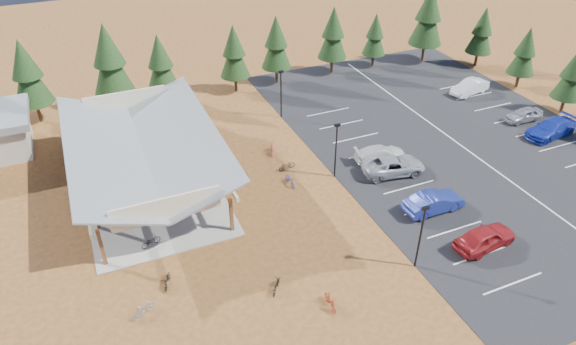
{
  "coord_description": "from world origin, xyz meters",
  "views": [
    {
      "loc": [
        -13.26,
        -30.25,
        25.17
      ],
      "look_at": [
        0.26,
        1.18,
        2.15
      ],
      "focal_mm": 32.0,
      "sensor_mm": 36.0,
      "label": 1
    }
  ],
  "objects": [
    {
      "name": "bike_2",
      "position": [
        -13.65,
        9.99,
        0.55
      ],
      "size": [
        1.75,
        0.74,
        0.9
      ],
      "primitive_type": "imported",
      "rotation": [
        0.0,
        0.0,
        1.65
      ],
      "color": "navy",
      "rests_on": "concrete_pad"
    },
    {
      "name": "car_2",
      "position": [
        9.89,
        0.37,
        0.81
      ],
      "size": [
        5.9,
        3.47,
        1.54
      ],
      "primitive_type": "imported",
      "rotation": [
        0.0,
        0.0,
        1.4
      ],
      "color": "#989A9F",
      "rests_on": "asphalt_lot"
    },
    {
      "name": "lamp_post_0",
      "position": [
        5.0,
        -10.0,
        2.98
      ],
      "size": [
        0.5,
        0.25,
        5.14
      ],
      "color": "black",
      "rests_on": "ground"
    },
    {
      "name": "concrete_pad",
      "position": [
        -10.0,
        7.0,
        0.05
      ],
      "size": [
        10.6,
        18.6,
        0.1
      ],
      "primitive_type": "cube",
      "color": "gray",
      "rests_on": "ground"
    },
    {
      "name": "bike_7",
      "position": [
        -8.27,
        14.37,
        0.58
      ],
      "size": [
        1.61,
        0.51,
        0.96
      ],
      "primitive_type": "imported",
      "rotation": [
        0.0,
        0.0,
        1.61
      ],
      "color": "maroon",
      "rests_on": "concrete_pad"
    },
    {
      "name": "pine_8",
      "position": [
        27.75,
        21.1,
        5.92
      ],
      "size": [
        4.16,
        4.16,
        9.69
      ],
      "color": "#382314",
      "rests_on": "ground"
    },
    {
      "name": "car_1",
      "position": [
        9.85,
        -5.4,
        0.86
      ],
      "size": [
        4.97,
        1.77,
        1.63
      ],
      "primitive_type": "imported",
      "rotation": [
        0.0,
        0.0,
        1.58
      ],
      "color": "navy",
      "rests_on": "asphalt_lot"
    },
    {
      "name": "bike_6",
      "position": [
        -8.52,
        7.65,
        0.57
      ],
      "size": [
        1.91,
        1.08,
        0.95
      ],
      "primitive_type": "imported",
      "rotation": [
        0.0,
        0.0,
        1.83
      ],
      "color": "navy",
      "rests_on": "concrete_pad"
    },
    {
      "name": "bike_1",
      "position": [
        -12.79,
        4.78,
        0.64
      ],
      "size": [
        1.86,
        1.09,
        1.08
      ],
      "primitive_type": "imported",
      "rotation": [
        0.0,
        0.0,
        1.92
      ],
      "color": "#9A9FA3",
      "rests_on": "concrete_pad"
    },
    {
      "name": "bike_16",
      "position": [
        1.61,
        4.57,
        0.43
      ],
      "size": [
        1.72,
        0.82,
        0.87
      ],
      "primitive_type": "imported",
      "rotation": [
        0.0,
        0.0,
        4.87
      ],
      "color": "black",
      "rests_on": "ground"
    },
    {
      "name": "car_8",
      "position": [
        27.55,
        3.33,
        0.73
      ],
      "size": [
        4.1,
        1.77,
        1.38
      ],
      "primitive_type": "imported",
      "rotation": [
        0.0,
        0.0,
        -1.61
      ],
      "color": "gray",
      "rests_on": "asphalt_lot"
    },
    {
      "name": "asphalt_lot",
      "position": [
        18.5,
        3.0,
        0.02
      ],
      "size": [
        27.0,
        44.0,
        0.04
      ],
      "primitive_type": "cube",
      "color": "black",
      "rests_on": "ground"
    },
    {
      "name": "bike_12",
      "position": [
        -4.66,
        -8.29,
        0.41
      ],
      "size": [
        1.36,
        1.56,
        0.81
      ],
      "primitive_type": "imported",
      "rotation": [
        0.0,
        0.0,
        2.5
      ],
      "color": "black",
      "rests_on": "ground"
    },
    {
      "name": "car_9",
      "position": [
        26.8,
        10.76,
        0.83
      ],
      "size": [
        5.04,
        2.53,
        1.59
      ],
      "primitive_type": "imported",
      "rotation": [
        0.0,
        0.0,
        -1.39
      ],
      "color": "white",
      "rests_on": "asphalt_lot"
    },
    {
      "name": "bike_0",
      "position": [
        -11.34,
        -0.8,
        0.5
      ],
      "size": [
        1.6,
        0.99,
        0.79
      ],
      "primitive_type": "imported",
      "rotation": [
        0.0,
        0.0,
        1.91
      ],
      "color": "black",
      "rests_on": "concrete_pad"
    },
    {
      "name": "pine_2",
      "position": [
        -10.41,
        21.75,
        5.89
      ],
      "size": [
        4.14,
        4.14,
        9.64
      ],
      "color": "#382314",
      "rests_on": "ground"
    },
    {
      "name": "pine_1",
      "position": [
        -18.14,
        22.97,
        5.34
      ],
      "size": [
        3.75,
        3.75,
        8.74
      ],
      "color": "#382314",
      "rests_on": "ground"
    },
    {
      "name": "bike_11",
      "position": [
        -2.05,
        -10.93,
        0.5
      ],
      "size": [
        0.54,
        1.68,
        1.0
      ],
      "primitive_type": "imported",
      "rotation": [
        0.0,
        0.0,
        -0.05
      ],
      "color": "maroon",
      "rests_on": "ground"
    },
    {
      "name": "pine_5",
      "position": [
        7.88,
        22.32,
        4.89
      ],
      "size": [
        3.44,
        3.44,
        8.01
      ],
      "color": "#382314",
      "rests_on": "ground"
    },
    {
      "name": "pine_11",
      "position": [
        32.77,
        3.24,
        4.37
      ],
      "size": [
        3.07,
        3.07,
        7.16
      ],
      "color": "#382314",
      "rests_on": "ground"
    },
    {
      "name": "bike_14",
      "position": [
        0.99,
        2.4,
        0.46
      ],
      "size": [
        0.66,
        1.75,
        0.91
      ],
      "primitive_type": "imported",
      "rotation": [
        0.0,
        0.0,
        0.03
      ],
      "color": "navy",
      "rests_on": "ground"
    },
    {
      "name": "bike_8",
      "position": [
        -11.07,
        -4.98,
        0.41
      ],
      "size": [
        1.09,
        1.67,
        0.83
      ],
      "primitive_type": "imported",
      "rotation": [
        0.0,
        0.0,
        -0.37
      ],
      "color": "black",
      "rests_on": "ground"
    },
    {
      "name": "pine_13",
      "position": [
        33.11,
        17.17,
        4.52
      ],
      "size": [
        3.18,
        3.18,
        7.41
      ],
      "color": "#382314",
      "rests_on": "ground"
    },
    {
      "name": "pine_4",
      "position": [
        2.71,
        21.95,
        4.71
      ],
      "size": [
        3.31,
        3.31,
        7.72
      ],
      "color": "#382314",
      "rests_on": "ground"
    },
    {
      "name": "ground",
      "position": [
        0.0,
        0.0,
        0.0
      ],
      "size": [
        140.0,
        140.0,
        0.0
      ],
      "primitive_type": "plane",
      "color": "brown",
      "rests_on": "ground"
    },
    {
      "name": "bike_15",
      "position": [
        1.44,
        7.67,
        0.52
      ],
      "size": [
        1.1,
        1.81,
        1.05
      ],
      "primitive_type": "imported",
      "rotation": [
        0.0,
        0.0,
        2.77
      ],
      "color": "maroon",
      "rests_on": "ground"
    },
    {
      "name": "pine_6",
      "position": [
        15.23,
        22.42,
        4.98
      ],
      "size": [
        3.5,
        3.5,
        8.15
      ],
      "color": "#382314",
      "rests_on": "ground"
    },
    {
      "name": "bike_9",
      "position": [
        -12.93,
        -6.96,
        0.49
      ],
      "size": [
        1.64,
        1.18,
        0.97
      ],
      "primitive_type": "imported",
      "rotation": [
        0.0,
        0.0,
        2.07
      ],
      "color": "gray",
      "rests_on": "ground"
    },
    {
      "name": "car_3",
      "position": [
        9.99,
        2.64,
        0.73
      ],
      "size": [
        4.96,
        2.54,
        1.38
      ],
      "primitive_type": "imported",
      "rotation": [
        0.0,
        0.0,
        1.44
      ],
      "color": "silver",
      "rests_on": "asphalt_lot"
    },
    {
      "name": "bike_3",
      "position": [
        -13.54,
        12.22,
        0.59
      ],
      "size": [
        1.71,
        0.95,
        0.99
      ],
      "primitive_type": "imported",
      "rotation": [
        0.0,
        0.0,
        1.89
      ],
      "color": "maroon",
      "rests_on": "concrete_pad"
    },
    {
      "name": "trash_bin_1",
      "position": [
        -2.57,
        4.04,
        0.45
      ],
      "size": [
        0.6,
        0.6,
        0.9
      ],
      "primitive_type": "cylinder",
      "color": "#4F2D1C",
      "rests_on": "ground"
    },
    {
      "name": "bike_5",
      "position": [
        -7.39,
        4.17,
        0.62
      ],
      "size": [
        1.8,
        0.92,
        1.04
      ],
      "primitive_type": "imported",
      "rotation": [
        0.0,
        0.0,
        1.83
      ],
      "color": "gray",
      "rests_on": "concrete_pad"
    },
    {
      "name": "pine_3",
      "position": [
        -5.45,
        21.63,
        4.82
      ],
      "size": [
        3.39,
        3.39,
        7.9
      ],
      "color": "#382314",
      "rests_on": "ground"
    },
    {
      "name": "bike_4",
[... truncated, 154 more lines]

